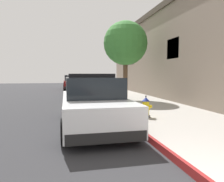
{
  "coord_description": "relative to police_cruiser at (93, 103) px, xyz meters",
  "views": [
    {
      "loc": [
        -2.05,
        -1.4,
        1.67
      ],
      "look_at": [
        -0.24,
        6.85,
        1.0
      ],
      "focal_mm": 34.44,
      "sensor_mm": 36.0,
      "label": 1
    }
  ],
  "objects": [
    {
      "name": "curb_painted_edge",
      "position": [
        1.16,
        4.61,
        -0.67
      ],
      "size": [
        0.08,
        60.0,
        0.16
      ],
      "primitive_type": "cube",
      "color": "maroon",
      "rests_on": "ground"
    },
    {
      "name": "ground_plane",
      "position": [
        -2.94,
        4.61,
        -0.84
      ],
      "size": [
        33.79,
        60.0,
        0.2
      ],
      "primitive_type": "cube",
      "color": "#2B2B2D"
    },
    {
      "name": "parked_car_silver_ahead",
      "position": [
        0.17,
        9.49,
        -0.0
      ],
      "size": [
        1.94,
        4.84,
        1.56
      ],
      "color": "#B2B5BA",
      "rests_on": "ground"
    },
    {
      "name": "fire_hydrant",
      "position": [
        1.91,
        0.26,
        -0.24
      ],
      "size": [
        0.44,
        0.4,
        0.76
      ],
      "color": "#4C4C51",
      "rests_on": "sidewalk_pavement"
    },
    {
      "name": "street_tree",
      "position": [
        2.72,
        5.75,
        2.75
      ],
      "size": [
        2.63,
        2.63,
        4.67
      ],
      "color": "brown",
      "rests_on": "sidewalk_pavement"
    },
    {
      "name": "police_cruiser",
      "position": [
        0.0,
        0.0,
        0.0
      ],
      "size": [
        1.94,
        4.84,
        1.68
      ],
      "color": "white",
      "rests_on": "ground"
    },
    {
      "name": "sidewalk_pavement",
      "position": [
        3.06,
        4.61,
        -0.67
      ],
      "size": [
        3.72,
        60.0,
        0.16
      ],
      "primitive_type": "cube",
      "color": "#9E9991",
      "rests_on": "ground"
    },
    {
      "name": "parked_car_dark_far",
      "position": [
        -0.06,
        17.27,
        -0.0
      ],
      "size": [
        1.94,
        4.84,
        1.56
      ],
      "color": "maroon",
      "rests_on": "ground"
    }
  ]
}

